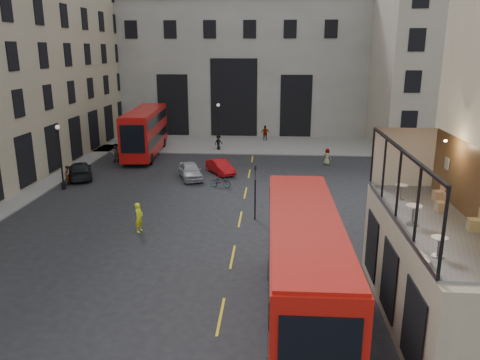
# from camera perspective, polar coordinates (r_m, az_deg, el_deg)

# --- Properties ---
(ground) EXTENTS (140.00, 140.00, 0.00)m
(ground) POSITION_cam_1_polar(r_m,az_deg,el_deg) (20.98, 3.30, -16.44)
(ground) COLOR black
(ground) RESTS_ON ground
(host_frontage) EXTENTS (3.00, 11.00, 4.50)m
(host_frontage) POSITION_cam_1_polar(r_m,az_deg,el_deg) (20.88, 21.88, -10.75)
(host_frontage) COLOR tan
(host_frontage) RESTS_ON ground
(cafe_floor) EXTENTS (3.00, 10.00, 0.10)m
(cafe_floor) POSITION_cam_1_polar(r_m,az_deg,el_deg) (20.01, 22.54, -4.82)
(cafe_floor) COLOR slate
(cafe_floor) RESTS_ON host_frontage
(gateway) EXTENTS (35.00, 10.60, 18.00)m
(gateway) POSITION_cam_1_polar(r_m,az_deg,el_deg) (65.98, -0.39, 14.16)
(gateway) COLOR #9C9992
(gateway) RESTS_ON ground
(building_right) EXTENTS (16.60, 18.60, 20.00)m
(building_right) POSITION_cam_1_polar(r_m,az_deg,el_deg) (61.08, 23.79, 13.71)
(building_right) COLOR #A29782
(building_right) RESTS_ON ground
(pavement_far) EXTENTS (40.00, 12.00, 0.12)m
(pavement_far) POSITION_cam_1_polar(r_m,az_deg,el_deg) (57.19, -2.15, 4.50)
(pavement_far) COLOR slate
(pavement_far) RESTS_ON ground
(traffic_light_near) EXTENTS (0.16, 0.20, 3.80)m
(traffic_light_near) POSITION_cam_1_polar(r_m,az_deg,el_deg) (31.04, 1.86, -0.64)
(traffic_light_near) COLOR black
(traffic_light_near) RESTS_ON ground
(traffic_light_far) EXTENTS (0.16, 0.20, 3.80)m
(traffic_light_far) POSITION_cam_1_polar(r_m,az_deg,el_deg) (48.98, -14.03, 4.97)
(traffic_light_far) COLOR black
(traffic_light_far) RESTS_ON ground
(street_lamp_a) EXTENTS (0.36, 0.36, 5.33)m
(street_lamp_a) POSITION_cam_1_polar(r_m,az_deg,el_deg) (40.60, -20.98, 2.19)
(street_lamp_a) COLOR black
(street_lamp_a) RESTS_ON ground
(street_lamp_b) EXTENTS (0.36, 0.36, 5.33)m
(street_lamp_b) POSITION_cam_1_polar(r_m,az_deg,el_deg) (52.86, -2.64, 6.14)
(street_lamp_b) COLOR black
(street_lamp_b) RESTS_ON ground
(bus_near) EXTENTS (2.92, 12.22, 4.87)m
(bus_near) POSITION_cam_1_polar(r_m,az_deg,el_deg) (19.30, 7.74, -10.30)
(bus_near) COLOR #A4120B
(bus_near) RESTS_ON ground
(bus_far) EXTENTS (3.70, 12.53, 4.93)m
(bus_far) POSITION_cam_1_polar(r_m,az_deg,el_deg) (51.49, -11.49, 6.02)
(bus_far) COLOR #A40D0B
(bus_far) RESTS_ON ground
(car_a) EXTENTS (3.08, 4.61, 1.46)m
(car_a) POSITION_cam_1_polar(r_m,az_deg,el_deg) (41.69, -6.09, 1.13)
(car_a) COLOR #9C9DA4
(car_a) RESTS_ON ground
(car_b) EXTENTS (3.19, 3.98, 1.27)m
(car_b) POSITION_cam_1_polar(r_m,az_deg,el_deg) (43.25, -2.42, 1.61)
(car_b) COLOR #B30B0E
(car_b) RESTS_ON ground
(car_c) EXTENTS (3.80, 5.33, 1.43)m
(car_c) POSITION_cam_1_polar(r_m,az_deg,el_deg) (44.04, -18.93, 1.13)
(car_c) COLOR black
(car_c) RESTS_ON ground
(bicycle) EXTENTS (1.86, 1.01, 0.93)m
(bicycle) POSITION_cam_1_polar(r_m,az_deg,el_deg) (39.00, -2.39, -0.22)
(bicycle) COLOR gray
(bicycle) RESTS_ON ground
(cyclist) EXTENTS (0.59, 0.77, 1.89)m
(cyclist) POSITION_cam_1_polar(r_m,az_deg,el_deg) (30.13, -12.21, -4.48)
(cyclist) COLOR #E3F519
(cyclist) RESTS_ON ground
(pedestrian_a) EXTENTS (1.04, 0.87, 1.93)m
(pedestrian_a) POSITION_cam_1_polar(r_m,az_deg,el_deg) (49.10, -14.83, 3.20)
(pedestrian_a) COLOR gray
(pedestrian_a) RESTS_ON ground
(pedestrian_b) EXTENTS (1.19, 1.15, 1.63)m
(pedestrian_b) POSITION_cam_1_polar(r_m,az_deg,el_deg) (53.81, -2.63, 4.60)
(pedestrian_b) COLOR gray
(pedestrian_b) RESTS_ON ground
(pedestrian_c) EXTENTS (1.22, 0.68, 1.96)m
(pedestrian_c) POSITION_cam_1_polar(r_m,az_deg,el_deg) (58.66, 3.09, 5.69)
(pedestrian_c) COLOR gray
(pedestrian_c) RESTS_ON ground
(pedestrian_d) EXTENTS (0.96, 0.89, 1.64)m
(pedestrian_d) POSITION_cam_1_polar(r_m,az_deg,el_deg) (47.33, 10.57, 2.82)
(pedestrian_d) COLOR gray
(pedestrian_d) RESTS_ON ground
(pedestrian_e) EXTENTS (0.48, 0.66, 1.67)m
(pedestrian_e) POSITION_cam_1_polar(r_m,az_deg,el_deg) (42.11, -20.35, 0.52)
(pedestrian_e) COLOR gray
(pedestrian_e) RESTS_ON ground
(cafe_table_near) EXTENTS (0.54, 0.54, 0.67)m
(cafe_table_near) POSITION_cam_1_polar(r_m,az_deg,el_deg) (16.63, 23.09, -7.17)
(cafe_table_near) COLOR silver
(cafe_table_near) RESTS_ON cafe_floor
(cafe_table_mid) EXTENTS (0.62, 0.62, 0.78)m
(cafe_table_mid) POSITION_cam_1_polar(r_m,az_deg,el_deg) (19.19, 20.39, -3.65)
(cafe_table_mid) COLOR white
(cafe_table_mid) RESTS_ON cafe_floor
(cafe_table_far) EXTENTS (0.54, 0.54, 0.68)m
(cafe_table_far) POSITION_cam_1_polar(r_m,az_deg,el_deg) (22.24, 19.06, -1.11)
(cafe_table_far) COLOR beige
(cafe_table_far) RESTS_ON cafe_floor
(cafe_chair_b) EXTENTS (0.45, 0.45, 0.86)m
(cafe_chair_b) POSITION_cam_1_polar(r_m,az_deg,el_deg) (19.52, 26.70, -4.83)
(cafe_chair_b) COLOR tan
(cafe_chair_b) RESTS_ON cafe_floor
(cafe_chair_c) EXTENTS (0.44, 0.44, 0.78)m
(cafe_chair_c) POSITION_cam_1_polar(r_m,az_deg,el_deg) (21.25, 23.31, -2.92)
(cafe_chair_c) COLOR tan
(cafe_chair_c) RESTS_ON cafe_floor
(cafe_chair_d) EXTENTS (0.47, 0.47, 0.83)m
(cafe_chair_d) POSITION_cam_1_polar(r_m,az_deg,el_deg) (22.72, 23.03, -1.68)
(cafe_chair_d) COLOR tan
(cafe_chair_d) RESTS_ON cafe_floor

